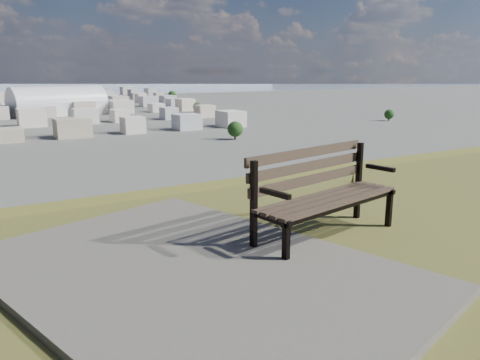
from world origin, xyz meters
TOP-DOWN VIEW (x-y plane):
  - park_bench at (0.09, 1.35)m, footprint 2.04×0.99m
  - gravel_patch at (-1.66, 1.11)m, footprint 4.04×4.90m
  - grass_tufts at (-0.22, -0.26)m, footprint 12.49×6.88m
  - arena at (47.97, 308.21)m, footprint 59.34×34.29m

SIDE VIEW (x-z plane):
  - arena at x=47.97m, z-range -6.22..17.31m
  - gravel_patch at x=-1.66m, z-range 25.00..25.08m
  - grass_tufts at x=-0.22m, z-range 24.98..25.26m
  - park_bench at x=0.09m, z-range 25.07..26.09m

